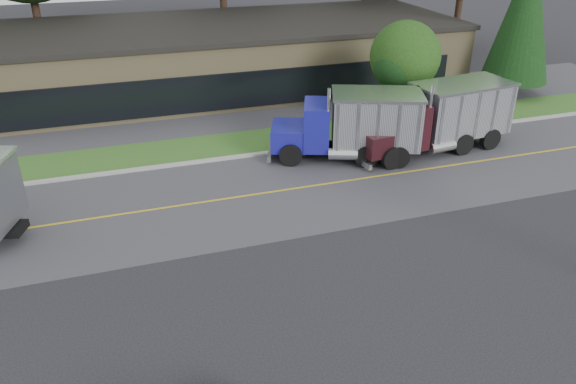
# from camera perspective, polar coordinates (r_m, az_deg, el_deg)

# --- Properties ---
(ground) EXTENTS (140.00, 140.00, 0.00)m
(ground) POSITION_cam_1_polar(r_m,az_deg,el_deg) (17.66, 5.38, -13.03)
(ground) COLOR #303035
(ground) RESTS_ON ground
(road) EXTENTS (60.00, 8.00, 0.02)m
(road) POSITION_cam_1_polar(r_m,az_deg,el_deg) (24.78, -2.76, -0.20)
(road) COLOR #55555A
(road) RESTS_ON ground
(center_line) EXTENTS (60.00, 0.12, 0.01)m
(center_line) POSITION_cam_1_polar(r_m,az_deg,el_deg) (24.78, -2.76, -0.20)
(center_line) COLOR gold
(center_line) RESTS_ON ground
(curb) EXTENTS (60.00, 0.30, 0.12)m
(curb) POSITION_cam_1_polar(r_m,az_deg,el_deg) (28.46, -5.05, 3.49)
(curb) COLOR #9E9E99
(curb) RESTS_ON ground
(grass_verge) EXTENTS (60.00, 3.40, 0.03)m
(grass_verge) POSITION_cam_1_polar(r_m,az_deg,el_deg) (30.08, -5.87, 4.79)
(grass_verge) COLOR #2E6322
(grass_verge) RESTS_ON ground
(far_parking) EXTENTS (60.00, 7.00, 0.02)m
(far_parking) POSITION_cam_1_polar(r_m,az_deg,el_deg) (34.68, -7.73, 7.75)
(far_parking) COLOR #55555A
(far_parking) RESTS_ON ground
(strip_mall) EXTENTS (32.00, 12.00, 4.00)m
(strip_mall) POSITION_cam_1_polar(r_m,az_deg,el_deg) (40.14, -6.76, 13.46)
(strip_mall) COLOR #9A885E
(strip_mall) RESTS_ON ground
(evergreen_right) EXTENTS (4.29, 4.29, 9.75)m
(evergreen_right) POSITION_cam_1_polar(r_m,az_deg,el_deg) (40.17, 22.93, 16.52)
(evergreen_right) COLOR #382619
(evergreen_right) RESTS_ON ground
(tree_verge) EXTENTS (4.13, 3.89, 5.89)m
(tree_verge) POSITION_cam_1_polar(r_m,az_deg,el_deg) (32.45, 11.83, 13.00)
(tree_verge) COLOR #382619
(tree_verge) RESTS_ON ground
(dump_truck_blue) EXTENTS (7.67, 4.90, 3.36)m
(dump_truck_blue) POSITION_cam_1_polar(r_m,az_deg,el_deg) (27.90, 6.79, 6.90)
(dump_truck_blue) COLOR black
(dump_truck_blue) RESTS_ON ground
(dump_truck_maroon) EXTENTS (8.71, 3.45, 3.36)m
(dump_truck_maroon) POSITION_cam_1_polar(r_m,az_deg,el_deg) (29.84, 15.31, 7.48)
(dump_truck_maroon) COLOR black
(dump_truck_maroon) RESTS_ON ground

